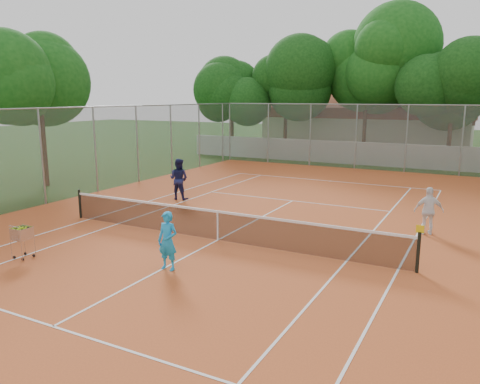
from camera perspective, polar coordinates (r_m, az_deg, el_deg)
The scene contains 12 objects.
ground at distance 14.84m, azimuth -2.72°, elevation -5.95°, with size 120.00×120.00×0.00m, color #17390F.
court_pad at distance 14.84m, azimuth -2.72°, elevation -5.92°, with size 18.00×34.00×0.02m, color #C05525.
court_lines at distance 14.83m, azimuth -2.72°, elevation -5.87°, with size 10.98×23.78×0.01m, color white.
tennis_net at distance 14.69m, azimuth -2.73°, elevation -4.06°, with size 11.88×0.10×0.98m, color black.
perimeter_fence at distance 14.36m, azimuth -2.79°, elevation 1.68°, with size 18.00×34.00×4.00m, color slate.
boundary_wall at distance 32.22m, azimuth 14.72°, elevation 4.55°, with size 26.00×0.30×1.50m, color silver.
clubhouse at distance 42.26m, azimuth 15.32°, elevation 8.07°, with size 16.40×9.00×4.40m, color beige.
tropical_trees at distance 34.94m, azimuth 16.24°, elevation 11.98°, with size 29.00×19.00×10.00m, color #0D370E.
player_near at distance 12.30m, azimuth -8.81°, elevation -5.92°, with size 0.57×0.37×1.55m, color #1A99E0.
player_far_left at distance 20.64m, azimuth -7.47°, elevation 1.58°, with size 0.88×0.68×1.80m, color #1A1E4E.
player_far_right at distance 16.45m, azimuth 22.03°, elevation -2.14°, with size 0.92×0.38×1.57m, color white.
ball_hopper at distance 14.39m, azimuth -24.98°, elevation -5.49°, with size 0.47×0.47×0.98m, color #B7B8BE.
Camera 1 is at (7.21, -12.18, 4.46)m, focal length 35.00 mm.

